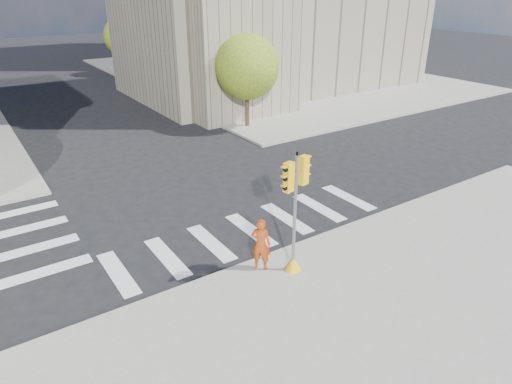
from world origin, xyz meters
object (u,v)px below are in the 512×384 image
(lamp_far, at_px, (148,34))
(photographer, at_px, (261,244))
(lamp_near, at_px, (222,51))
(traffic_signal, at_px, (294,223))

(lamp_far, distance_m, photographer, 34.10)
(lamp_near, height_order, lamp_far, same)
(lamp_near, height_order, photographer, lamp_near)
(photographer, bearing_deg, traffic_signal, -170.65)
(traffic_signal, height_order, photographer, traffic_signal)
(lamp_near, distance_m, photographer, 21.12)
(lamp_near, bearing_deg, lamp_far, 90.00)
(lamp_near, xyz_separation_m, traffic_signal, (-8.55, -19.30, -2.65))
(lamp_far, bearing_deg, photographer, -106.05)
(traffic_signal, distance_m, photographer, 1.38)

